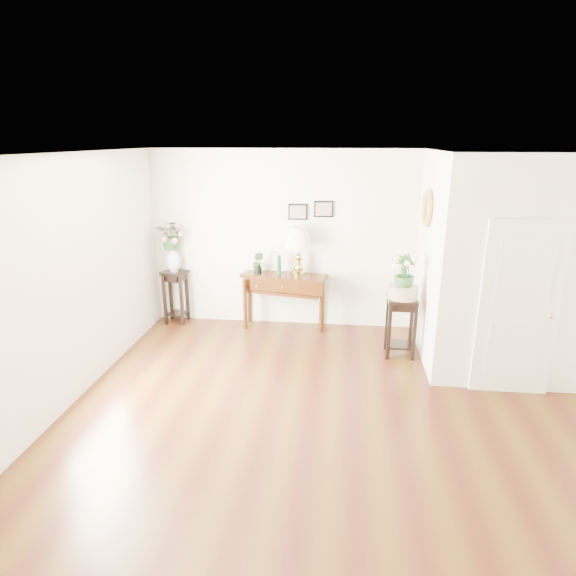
# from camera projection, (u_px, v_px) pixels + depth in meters

# --- Properties ---
(floor) EXTENTS (6.00, 5.50, 0.02)m
(floor) POSITION_uv_depth(u_px,v_px,m) (332.00, 415.00, 5.35)
(floor) COLOR #482D0E
(floor) RESTS_ON ground
(ceiling) EXTENTS (6.00, 5.50, 0.02)m
(ceiling) POSITION_uv_depth(u_px,v_px,m) (340.00, 154.00, 4.52)
(ceiling) COLOR white
(ceiling) RESTS_ON ground
(wall_back) EXTENTS (6.00, 0.02, 2.80)m
(wall_back) POSITION_uv_depth(u_px,v_px,m) (339.00, 241.00, 7.54)
(wall_back) COLOR silver
(wall_back) RESTS_ON ground
(wall_front) EXTENTS (6.00, 0.02, 2.80)m
(wall_front) POSITION_uv_depth(u_px,v_px,m) (326.00, 472.00, 2.33)
(wall_front) COLOR silver
(wall_front) RESTS_ON ground
(wall_left) EXTENTS (0.02, 5.50, 2.80)m
(wall_left) POSITION_uv_depth(u_px,v_px,m) (61.00, 286.00, 5.26)
(wall_left) COLOR silver
(wall_left) RESTS_ON ground
(partition) EXTENTS (1.80, 1.95, 2.80)m
(partition) POSITION_uv_depth(u_px,v_px,m) (497.00, 260.00, 6.39)
(partition) COLOR silver
(partition) RESTS_ON floor
(door) EXTENTS (0.90, 0.05, 2.10)m
(door) POSITION_uv_depth(u_px,v_px,m) (519.00, 310.00, 5.55)
(door) COLOR beige
(door) RESTS_ON floor
(art_print_left) EXTENTS (0.30, 0.02, 0.25)m
(art_print_left) POSITION_uv_depth(u_px,v_px,m) (298.00, 212.00, 7.46)
(art_print_left) COLOR black
(art_print_left) RESTS_ON wall_back
(art_print_right) EXTENTS (0.30, 0.02, 0.25)m
(art_print_right) POSITION_uv_depth(u_px,v_px,m) (324.00, 209.00, 7.40)
(art_print_right) COLOR black
(art_print_right) RESTS_ON wall_back
(wall_ornament) EXTENTS (0.07, 0.51, 0.51)m
(wall_ornament) POSITION_uv_depth(u_px,v_px,m) (427.00, 208.00, 6.42)
(wall_ornament) COLOR #B19548
(wall_ornament) RESTS_ON partition
(console_table) EXTENTS (1.40, 0.71, 0.89)m
(console_table) POSITION_uv_depth(u_px,v_px,m) (284.00, 301.00, 7.73)
(console_table) COLOR black
(console_table) RESTS_ON floor
(table_lamp) EXTENTS (0.54, 0.54, 0.76)m
(table_lamp) POSITION_uv_depth(u_px,v_px,m) (299.00, 253.00, 7.47)
(table_lamp) COLOR gold
(table_lamp) RESTS_ON console_table
(green_vase) EXTENTS (0.08, 0.08, 0.30)m
(green_vase) POSITION_uv_depth(u_px,v_px,m) (279.00, 264.00, 7.56)
(green_vase) COLOR #0A4821
(green_vase) RESTS_ON console_table
(potted_plant) EXTENTS (0.21, 0.19, 0.34)m
(potted_plant) POSITION_uv_depth(u_px,v_px,m) (258.00, 263.00, 7.59)
(potted_plant) COLOR #234C20
(potted_plant) RESTS_ON console_table
(plant_stand_a) EXTENTS (0.43, 0.43, 0.88)m
(plant_stand_a) POSITION_uv_depth(u_px,v_px,m) (176.00, 297.00, 7.94)
(plant_stand_a) COLOR black
(plant_stand_a) RESTS_ON floor
(porcelain_vase) EXTENTS (0.24, 0.24, 0.40)m
(porcelain_vase) POSITION_uv_depth(u_px,v_px,m) (173.00, 258.00, 7.74)
(porcelain_vase) COLOR white
(porcelain_vase) RESTS_ON plant_stand_a
(lily_arrangement) EXTENTS (0.52, 0.47, 0.48)m
(lily_arrangement) POSITION_uv_depth(u_px,v_px,m) (171.00, 232.00, 7.62)
(lily_arrangement) COLOR #234C20
(lily_arrangement) RESTS_ON porcelain_vase
(plant_stand_b) EXTENTS (0.40, 0.40, 0.85)m
(plant_stand_b) POSITION_uv_depth(u_px,v_px,m) (400.00, 327.00, 6.73)
(plant_stand_b) COLOR black
(plant_stand_b) RESTS_ON floor
(ceramic_bowl) EXTENTS (0.52, 0.52, 0.18)m
(ceramic_bowl) POSITION_uv_depth(u_px,v_px,m) (403.00, 292.00, 6.58)
(ceramic_bowl) COLOR tan
(ceramic_bowl) RESTS_ON plant_stand_b
(narcissus) EXTENTS (0.27, 0.27, 0.48)m
(narcissus) POSITION_uv_depth(u_px,v_px,m) (404.00, 273.00, 6.49)
(narcissus) COLOR #234C20
(narcissus) RESTS_ON ceramic_bowl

